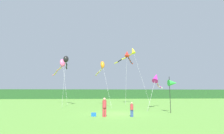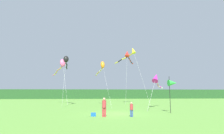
{
  "view_description": "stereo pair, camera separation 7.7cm",
  "coord_description": "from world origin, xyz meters",
  "px_view_note": "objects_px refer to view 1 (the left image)",
  "views": [
    {
      "loc": [
        -2.14,
        -18.34,
        2.1
      ],
      "look_at": [
        0.0,
        6.0,
        5.59
      ],
      "focal_mm": 28.81,
      "sensor_mm": 36.0,
      "label": 1
    },
    {
      "loc": [
        -2.07,
        -18.35,
        2.1
      ],
      "look_at": [
        0.0,
        6.0,
        5.59
      ],
      "focal_mm": 28.81,
      "sensor_mm": 36.0,
      "label": 2
    }
  ],
  "objects_px": {
    "kite_orange": "(102,66)",
    "kite_magenta": "(156,79)",
    "kite_black": "(66,60)",
    "banner_flag_pole": "(173,83)",
    "kite_yellow": "(130,53)",
    "person_adult": "(104,106)",
    "person_child": "(132,109)",
    "kite_rainbow": "(62,64)",
    "kite_red": "(128,55)",
    "cooler_box": "(94,114)"
  },
  "relations": [
    {
      "from": "person_adult",
      "to": "kite_black",
      "type": "height_order",
      "value": "kite_black"
    },
    {
      "from": "kite_red",
      "to": "banner_flag_pole",
      "type": "bearing_deg",
      "value": -82.1
    },
    {
      "from": "kite_red",
      "to": "kite_black",
      "type": "bearing_deg",
      "value": -158.56
    },
    {
      "from": "person_adult",
      "to": "kite_orange",
      "type": "height_order",
      "value": "kite_orange"
    },
    {
      "from": "kite_orange",
      "to": "kite_red",
      "type": "bearing_deg",
      "value": 34.78
    },
    {
      "from": "person_child",
      "to": "kite_rainbow",
      "type": "xyz_separation_m",
      "value": [
        -9.62,
        17.85,
        6.6
      ]
    },
    {
      "from": "kite_red",
      "to": "cooler_box",
      "type": "bearing_deg",
      "value": -109.79
    },
    {
      "from": "cooler_box",
      "to": "kite_yellow",
      "type": "bearing_deg",
      "value": 68.38
    },
    {
      "from": "kite_rainbow",
      "to": "banner_flag_pole",
      "type": "bearing_deg",
      "value": -46.22
    },
    {
      "from": "cooler_box",
      "to": "kite_yellow",
      "type": "distance_m",
      "value": 20.61
    },
    {
      "from": "kite_orange",
      "to": "kite_yellow",
      "type": "bearing_deg",
      "value": 30.4
    },
    {
      "from": "kite_rainbow",
      "to": "kite_magenta",
      "type": "distance_m",
      "value": 17.91
    },
    {
      "from": "kite_yellow",
      "to": "kite_magenta",
      "type": "xyz_separation_m",
      "value": [
        1.72,
        -9.41,
        -5.74
      ]
    },
    {
      "from": "person_child",
      "to": "cooler_box",
      "type": "bearing_deg",
      "value": 168.68
    },
    {
      "from": "kite_rainbow",
      "to": "kite_black",
      "type": "bearing_deg",
      "value": -70.8
    },
    {
      "from": "person_child",
      "to": "kite_yellow",
      "type": "relative_size",
      "value": 0.12
    },
    {
      "from": "kite_black",
      "to": "banner_flag_pole",
      "type": "bearing_deg",
      "value": -39.84
    },
    {
      "from": "kite_orange",
      "to": "kite_magenta",
      "type": "bearing_deg",
      "value": -39.75
    },
    {
      "from": "kite_black",
      "to": "person_adult",
      "type": "bearing_deg",
      "value": -66.74
    },
    {
      "from": "banner_flag_pole",
      "to": "kite_black",
      "type": "xyz_separation_m",
      "value": [
        -13.09,
        10.93,
        4.27
      ]
    },
    {
      "from": "kite_black",
      "to": "kite_magenta",
      "type": "relative_size",
      "value": 1.24
    },
    {
      "from": "banner_flag_pole",
      "to": "kite_magenta",
      "type": "relative_size",
      "value": 0.58
    },
    {
      "from": "kite_red",
      "to": "kite_orange",
      "type": "distance_m",
      "value": 6.83
    },
    {
      "from": "kite_red",
      "to": "kite_magenta",
      "type": "height_order",
      "value": "kite_red"
    },
    {
      "from": "banner_flag_pole",
      "to": "kite_orange",
      "type": "bearing_deg",
      "value": 121.65
    },
    {
      "from": "person_adult",
      "to": "person_child",
      "type": "distance_m",
      "value": 2.42
    },
    {
      "from": "person_child",
      "to": "banner_flag_pole",
      "type": "relative_size",
      "value": 0.33
    },
    {
      "from": "kite_yellow",
      "to": "kite_rainbow",
      "type": "bearing_deg",
      "value": 179.03
    },
    {
      "from": "kite_rainbow",
      "to": "person_adult",
      "type": "bearing_deg",
      "value": -67.71
    },
    {
      "from": "person_adult",
      "to": "kite_orange",
      "type": "bearing_deg",
      "value": 89.37
    },
    {
      "from": "kite_magenta",
      "to": "kite_rainbow",
      "type": "bearing_deg",
      "value": 146.8
    },
    {
      "from": "person_child",
      "to": "cooler_box",
      "type": "relative_size",
      "value": 2.86
    },
    {
      "from": "person_adult",
      "to": "kite_orange",
      "type": "distance_m",
      "value": 15.16
    },
    {
      "from": "kite_yellow",
      "to": "kite_magenta",
      "type": "distance_m",
      "value": 11.16
    },
    {
      "from": "banner_flag_pole",
      "to": "kite_yellow",
      "type": "distance_m",
      "value": 16.49
    },
    {
      "from": "person_child",
      "to": "kite_rainbow",
      "type": "distance_m",
      "value": 21.32
    },
    {
      "from": "kite_yellow",
      "to": "kite_rainbow",
      "type": "distance_m",
      "value": 13.23
    },
    {
      "from": "kite_red",
      "to": "kite_black",
      "type": "relative_size",
      "value": 1.25
    },
    {
      "from": "person_adult",
      "to": "kite_red",
      "type": "bearing_deg",
      "value": 73.42
    },
    {
      "from": "kite_red",
      "to": "kite_rainbow",
      "type": "relative_size",
      "value": 1.22
    },
    {
      "from": "person_adult",
      "to": "kite_black",
      "type": "relative_size",
      "value": 0.2
    },
    {
      "from": "person_child",
      "to": "kite_red",
      "type": "distance_m",
      "value": 20.06
    },
    {
      "from": "kite_black",
      "to": "kite_magenta",
      "type": "bearing_deg",
      "value": -21.98
    },
    {
      "from": "kite_red",
      "to": "kite_orange",
      "type": "bearing_deg",
      "value": -145.22
    },
    {
      "from": "banner_flag_pole",
      "to": "kite_yellow",
      "type": "height_order",
      "value": "kite_yellow"
    },
    {
      "from": "person_child",
      "to": "kite_black",
      "type": "relative_size",
      "value": 0.16
    },
    {
      "from": "kite_orange",
      "to": "kite_magenta",
      "type": "xyz_separation_m",
      "value": [
        7.35,
        -6.11,
        -2.51
      ]
    },
    {
      "from": "cooler_box",
      "to": "kite_rainbow",
      "type": "distance_m",
      "value": 19.64
    },
    {
      "from": "cooler_box",
      "to": "kite_orange",
      "type": "relative_size",
      "value": 0.05
    },
    {
      "from": "kite_red",
      "to": "kite_magenta",
      "type": "bearing_deg",
      "value": -76.86
    }
  ]
}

